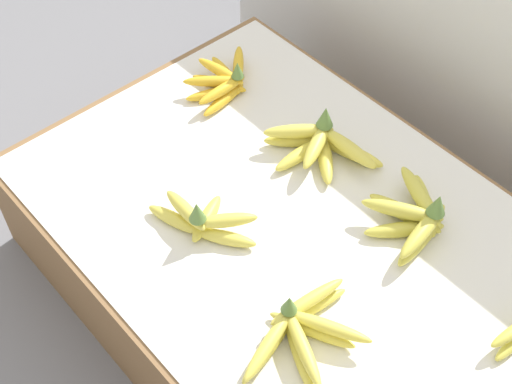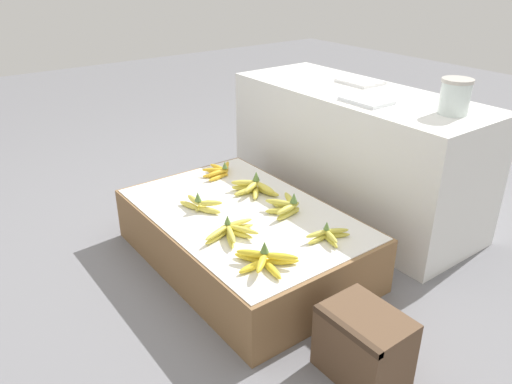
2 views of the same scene
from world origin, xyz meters
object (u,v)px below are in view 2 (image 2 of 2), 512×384
Objects in this scene: banana_bunch_front_midleft at (200,204)px; banana_bunch_middle_midright at (287,206)px; banana_bunch_middle_midleft at (254,188)px; banana_bunch_middle_left at (220,171)px; glass_jar at (455,96)px; banana_bunch_front_midright at (231,231)px; banana_bunch_middle_right at (328,235)px; banana_bunch_front_right at (265,260)px; wooden_crate at (363,345)px; foam_tray_white at (360,81)px.

banana_bunch_middle_midright reaches higher than banana_bunch_front_midleft.
banana_bunch_middle_midright is at bearing 49.61° from banana_bunch_front_midleft.
banana_bunch_front_midleft is 0.30m from banana_bunch_middle_midleft.
banana_bunch_middle_midleft reaches higher than banana_bunch_middle_left.
banana_bunch_front_midleft is 1.36× the size of glass_jar.
banana_bunch_middle_right is at bearing 49.21° from banana_bunch_front_midright.
banana_bunch_front_right is 1.17× the size of banana_bunch_middle_midright.
glass_jar is (-0.38, 0.93, 0.64)m from wooden_crate.
foam_tray_white is (-0.66, 0.11, -0.07)m from glass_jar.
glass_jar is 0.67m from foam_tray_white.
banana_bunch_front_midleft is 1.24m from glass_jar.
banana_bunch_middle_midleft is 1.12× the size of banana_bunch_middle_midright.
wooden_crate is 1.43× the size of banana_bunch_middle_left.
banana_bunch_middle_midright reaches higher than banana_bunch_middle_left.
banana_bunch_front_right is at bearing -92.08° from glass_jar.
wooden_crate is 1.82× the size of glass_jar.
banana_bunch_front_midright is at bearing -85.18° from banana_bunch_middle_midright.
banana_bunch_middle_midright is 0.89m from glass_jar.
banana_bunch_middle_midright is 0.95m from foam_tray_white.
banana_bunch_front_midright is at bearing -130.79° from banana_bunch_middle_right.
banana_bunch_middle_midright is (0.26, 0.31, 0.00)m from banana_bunch_front_midleft.
glass_jar reaches higher than banana_bunch_front_right.
banana_bunch_middle_midright is 1.31× the size of glass_jar.
wooden_crate is at bearing 3.61° from banana_bunch_front_midleft.
banana_bunch_front_midright is 1.25× the size of banana_bunch_middle_midright.
glass_jar reaches higher than banana_bunch_front_midright.
banana_bunch_middle_midright is 1.06× the size of banana_bunch_middle_right.
banana_bunch_middle_midleft is at bearing -84.47° from foam_tray_white.
banana_bunch_middle_left is (-1.25, 0.23, 0.16)m from wooden_crate.
banana_bunch_middle_midleft is 0.89m from foam_tray_white.
foam_tray_white is at bearing 127.33° from banana_bunch_middle_right.
banana_bunch_front_right reaches higher than wooden_crate.
banana_bunch_middle_midleft is at bearing 147.12° from banana_bunch_front_right.
banana_bunch_front_right is (-0.42, -0.11, 0.17)m from wooden_crate.
wooden_crate is at bearing -14.16° from banana_bunch_middle_midleft.
banana_bunch_middle_midright is (-0.29, 0.35, 0.00)m from banana_bunch_front_right.
glass_jar reaches higher than banana_bunch_middle_right.
banana_bunch_front_midright is 1.25m from foam_tray_white.
glass_jar is at bearing 59.31° from banana_bunch_front_midleft.
glass_jar is at bearing 38.87° from banana_bunch_middle_left.
banana_bunch_middle_midleft reaches higher than banana_bunch_front_midleft.
banana_bunch_front_midright is at bearing -49.48° from banana_bunch_middle_midleft.
banana_bunch_middle_left is 1.28× the size of glass_jar.
banana_bunch_front_right reaches higher than banana_bunch_middle_right.
banana_bunch_front_midright is at bearing -4.84° from banana_bunch_front_midleft.
banana_bunch_middle_left is 0.97× the size of banana_bunch_middle_midright.
banana_bunch_front_right is at bearing -50.60° from banana_bunch_middle_midright.
foam_tray_white is (-1.04, 1.04, 0.57)m from wooden_crate.
banana_bunch_middle_midleft is at bearing 130.52° from banana_bunch_front_midright.
banana_bunch_middle_left reaches higher than banana_bunch_middle_right.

